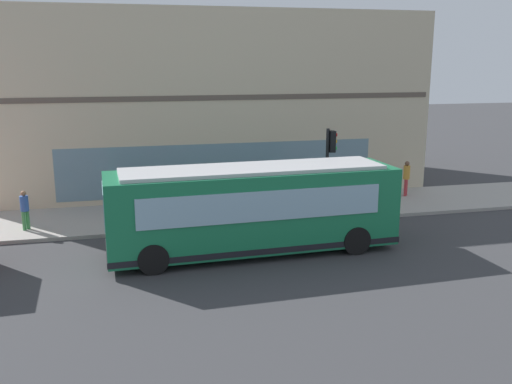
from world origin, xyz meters
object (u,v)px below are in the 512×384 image
Objects in this scene: city_bus_nearside at (253,210)px; fire_hydrant at (369,190)px; pedestrian_by_light_pole at (175,199)px; pedestrian_near_hydrant at (118,194)px; traffic_light_near_corner at (330,155)px; pedestrian_near_building_entrance at (25,208)px; pedestrian_walking_along_curb at (406,176)px.

city_bus_nearside reaches higher than fire_hydrant.
pedestrian_near_hydrant is at bearing 54.77° from pedestrian_by_light_pole.
pedestrian_by_light_pole is (0.41, 6.51, -1.61)m from traffic_light_near_corner.
pedestrian_near_hydrant is 3.76m from pedestrian_near_building_entrance.
pedestrian_near_hydrant is (1.99, 8.74, -1.65)m from traffic_light_near_corner.
traffic_light_near_corner is at bearing -49.53° from city_bus_nearside.
pedestrian_near_hydrant is 13.67m from pedestrian_walking_along_curb.
fire_hydrant is (2.39, -2.97, -2.22)m from traffic_light_near_corner.
pedestrian_near_building_entrance is at bearing 95.65° from pedestrian_walking_along_curb.
pedestrian_walking_along_curb is at bearing -63.93° from traffic_light_near_corner.
pedestrian_by_light_pole is at bearing 30.31° from city_bus_nearside.
city_bus_nearside reaches higher than pedestrian_near_building_entrance.
city_bus_nearside is 13.68× the size of fire_hydrant.
pedestrian_near_building_entrance is at bearing 96.32° from fire_hydrant.
pedestrian_near_building_entrance is (4.28, 8.10, -0.52)m from city_bus_nearside.
pedestrian_near_building_entrance is 0.91× the size of pedestrian_walking_along_curb.
city_bus_nearside reaches higher than pedestrian_by_light_pole.
city_bus_nearside is 7.20m from pedestrian_near_hydrant.
pedestrian_by_light_pole is at bearing 99.89° from pedestrian_walking_along_curb.
fire_hydrant is at bearing -83.68° from pedestrian_near_building_entrance.
fire_hydrant is at bearing 90.37° from pedestrian_walking_along_curb.
city_bus_nearside is 9.17m from pedestrian_near_building_entrance.
traffic_light_near_corner is 4.42m from fire_hydrant.
city_bus_nearside is at bearing 123.29° from pedestrian_walking_along_curb.
pedestrian_walking_along_curb is at bearing -88.24° from pedestrian_near_hydrant.
fire_hydrant is 15.36m from pedestrian_near_building_entrance.
pedestrian_near_hydrant is 0.96× the size of pedestrian_walking_along_curb.
city_bus_nearside is 2.73× the size of traffic_light_near_corner.
pedestrian_walking_along_curb is (2.41, -4.92, -1.60)m from traffic_light_near_corner.
pedestrian_near_hydrant is at bearing -70.06° from pedestrian_near_building_entrance.
pedestrian_by_light_pole reaches higher than pedestrian_near_hydrant.
pedestrian_near_hydrant is (-0.41, 11.72, 0.58)m from fire_hydrant.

